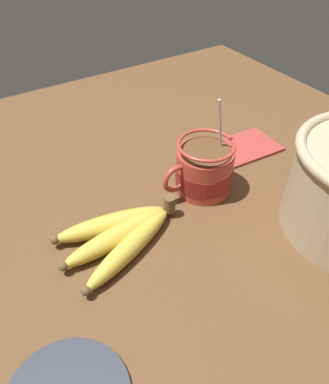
# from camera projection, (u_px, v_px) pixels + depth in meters

# --- Properties ---
(table) EXTENTS (1.08, 1.08, 0.03)m
(table) POSITION_uv_depth(u_px,v_px,m) (179.00, 191.00, 0.71)
(table) COLOR brown
(table) RESTS_ON ground
(coffee_mug) EXTENTS (0.14, 0.10, 0.18)m
(coffee_mug) POSITION_uv_depth(u_px,v_px,m) (204.00, 170.00, 0.67)
(coffee_mug) COLOR #B23D33
(coffee_mug) RESTS_ON table
(banana_bunch) EXTENTS (0.21, 0.14, 0.04)m
(banana_bunch) POSITION_uv_depth(u_px,v_px,m) (120.00, 235.00, 0.59)
(banana_bunch) COLOR brown
(banana_bunch) RESTS_ON table
(napkin) EXTENTS (0.14, 0.11, 0.01)m
(napkin) POSITION_uv_depth(u_px,v_px,m) (245.00, 147.00, 0.80)
(napkin) COLOR #A33833
(napkin) RESTS_ON table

